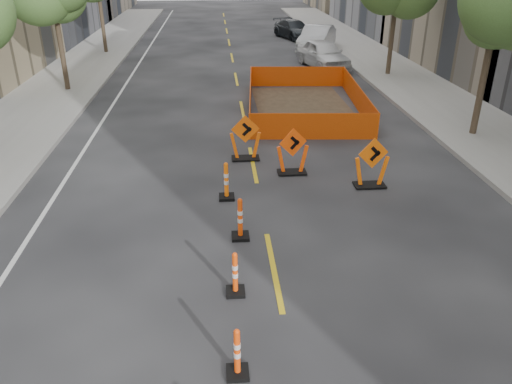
{
  "coord_description": "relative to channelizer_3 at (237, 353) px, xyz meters",
  "views": [
    {
      "loc": [
        -1.13,
        -5.02,
        6.3
      ],
      "look_at": [
        -0.26,
        5.65,
        1.1
      ],
      "focal_mm": 35.0,
      "sensor_mm": 36.0,
      "label": 1
    }
  ],
  "objects": [
    {
      "name": "sidewalk_right",
      "position": [
        9.93,
        10.94,
        -0.4
      ],
      "size": [
        4.0,
        90.0,
        0.15
      ],
      "primitive_type": "cube",
      "color": "gray",
      "rests_on": "ground"
    },
    {
      "name": "tree_r_b",
      "position": [
        9.33,
        10.94,
        4.05
      ],
      "size": [
        2.8,
        2.8,
        5.95
      ],
      "color": "#382B1E",
      "rests_on": "ground"
    },
    {
      "name": "channelizer_3",
      "position": [
        0.0,
        0.0,
        0.0
      ],
      "size": [
        0.37,
        0.37,
        0.95
      ],
      "primitive_type": null,
      "color": "#FF460A",
      "rests_on": "ground"
    },
    {
      "name": "channelizer_4",
      "position": [
        0.06,
        2.17,
        0.01
      ],
      "size": [
        0.38,
        0.38,
        0.97
      ],
      "primitive_type": null,
      "color": "#FF490A",
      "rests_on": "ground"
    },
    {
      "name": "channelizer_5",
      "position": [
        0.28,
        4.33,
        0.06
      ],
      "size": [
        0.42,
        0.42,
        1.07
      ],
      "primitive_type": null,
      "color": "#D93E09",
      "rests_on": "ground"
    },
    {
      "name": "channelizer_6",
      "position": [
        0.01,
        6.5,
        0.07
      ],
      "size": [
        0.43,
        0.43,
        1.09
      ],
      "primitive_type": null,
      "color": "#F7620A",
      "rests_on": "ground"
    },
    {
      "name": "chevron_sign_left",
      "position": [
        0.72,
        9.37,
        0.29
      ],
      "size": [
        1.05,
        0.66,
        1.53
      ],
      "primitive_type": null,
      "rotation": [
        0.0,
        0.0,
        0.05
      ],
      "color": "#DF5309",
      "rests_on": "ground"
    },
    {
      "name": "chevron_sign_center",
      "position": [
        2.09,
        8.09,
        0.27
      ],
      "size": [
        1.11,
        0.83,
        1.49
      ],
      "primitive_type": null,
      "rotation": [
        0.0,
        0.0,
        0.26
      ],
      "color": "#FB4B0A",
      "rests_on": "ground"
    },
    {
      "name": "chevron_sign_right",
      "position": [
        4.24,
        6.95,
        0.29
      ],
      "size": [
        1.1,
        0.77,
        1.53
      ],
      "primitive_type": null,
      "rotation": [
        0.0,
        0.0,
        0.16
      ],
      "color": "#F25F0A",
      "rests_on": "ground"
    },
    {
      "name": "safety_fence",
      "position": [
        3.65,
        15.1,
        0.03
      ],
      "size": [
        5.32,
        8.35,
        1.0
      ],
      "primitive_type": null,
      "rotation": [
        0.0,
        0.0,
        -0.08
      ],
      "color": "#D5480B",
      "rests_on": "ground"
    },
    {
      "name": "parked_car_near",
      "position": [
        6.19,
        23.45,
        0.32
      ],
      "size": [
        2.84,
        4.98,
        1.6
      ],
      "primitive_type": "imported",
      "rotation": [
        0.0,
        0.0,
        0.22
      ],
      "color": "silver",
      "rests_on": "ground"
    },
    {
      "name": "parked_car_mid",
      "position": [
        6.87,
        28.94,
        0.37
      ],
      "size": [
        3.62,
        5.38,
        1.68
      ],
      "primitive_type": "imported",
      "rotation": [
        0.0,
        0.0,
        -0.4
      ],
      "color": "#B0B2B6",
      "rests_on": "ground"
    },
    {
      "name": "parked_car_far",
      "position": [
        6.13,
        34.44,
        0.21
      ],
      "size": [
        3.25,
        5.08,
        1.37
      ],
      "primitive_type": "imported",
      "rotation": [
        0.0,
        0.0,
        0.31
      ],
      "color": "black",
      "rests_on": "ground"
    }
  ]
}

